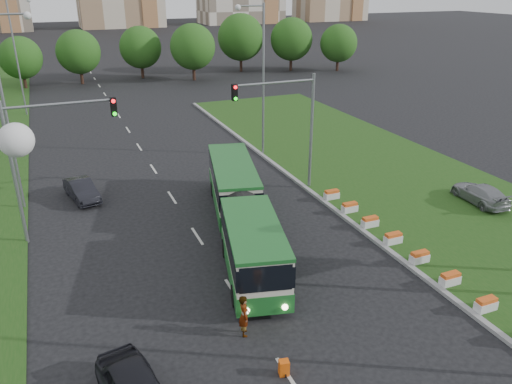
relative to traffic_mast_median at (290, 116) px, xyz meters
name	(u,v)px	position (x,y,z in m)	size (l,w,h in m)	color
ground	(290,278)	(-4.78, -10.00, -5.35)	(360.00, 360.00, 0.00)	black
grass_median	(403,183)	(8.22, -2.00, -5.27)	(14.00, 60.00, 0.15)	#1C4313
median_kerb	(318,197)	(1.27, -2.00, -5.26)	(0.30, 60.00, 0.18)	gray
lane_markings	(148,161)	(-7.78, 10.00, -5.35)	(0.20, 100.00, 0.01)	beige
flower_planters	(406,247)	(1.92, -10.30, -4.90)	(1.10, 15.90, 0.60)	silver
traffic_mast_median	(290,116)	(0.00, 0.00, 0.00)	(5.76, 0.32, 8.00)	gray
traffic_mast_left	(43,148)	(-15.16, -1.00, 0.00)	(5.76, 0.32, 8.00)	gray
street_lamps	(174,118)	(-7.78, 0.00, 0.65)	(36.00, 60.00, 12.00)	gray
tree_line	(186,47)	(5.22, 45.00, -0.85)	(120.00, 8.00, 9.00)	#215416
articulated_bus	(238,211)	(-5.58, -4.90, -3.73)	(2.50, 16.06, 2.64)	beige
car_left_far	(82,190)	(-13.37, 4.04, -4.68)	(1.42, 4.06, 1.34)	black
car_median	(480,193)	(10.53, -6.82, -4.57)	(1.75, 4.31, 1.25)	gray
pedestrian	(244,315)	(-8.42, -13.05, -4.42)	(0.68, 0.45, 1.86)	gray
shopping_trolley	(284,368)	(-7.90, -15.78, -5.04)	(0.37, 0.39, 0.63)	#E2520B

